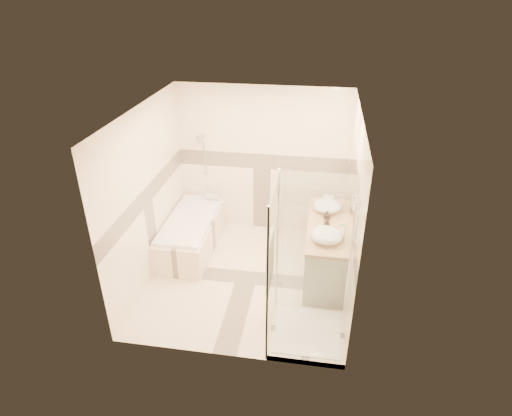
# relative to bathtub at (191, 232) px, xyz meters

# --- Properties ---
(room) EXTENTS (2.82, 3.02, 2.52)m
(room) POSITION_rel_bathtub_xyz_m (1.08, -0.64, 0.95)
(room) COLOR beige
(room) RESTS_ON ground
(bathtub) EXTENTS (0.75, 1.70, 0.56)m
(bathtub) POSITION_rel_bathtub_xyz_m (0.00, 0.00, 0.00)
(bathtub) COLOR #F5DFC4
(bathtub) RESTS_ON ground
(vanity) EXTENTS (0.58, 1.62, 0.85)m
(vanity) POSITION_rel_bathtub_xyz_m (2.15, -0.35, 0.12)
(vanity) COLOR white
(vanity) RESTS_ON ground
(shower_enclosure) EXTENTS (0.96, 0.93, 2.04)m
(shower_enclosure) POSITION_rel_bathtub_xyz_m (1.86, -1.62, 0.20)
(shower_enclosure) COLOR #F5DFC4
(shower_enclosure) RESTS_ON ground
(vessel_sink_near) EXTENTS (0.42, 0.42, 0.17)m
(vessel_sink_near) POSITION_rel_bathtub_xyz_m (2.13, 0.05, 0.63)
(vessel_sink_near) COLOR white
(vessel_sink_near) RESTS_ON vanity
(vessel_sink_far) EXTENTS (0.43, 0.43, 0.17)m
(vessel_sink_far) POSITION_rel_bathtub_xyz_m (2.13, -0.79, 0.63)
(vessel_sink_far) COLOR white
(vessel_sink_far) RESTS_ON vanity
(faucet_near) EXTENTS (0.12, 0.03, 0.30)m
(faucet_near) POSITION_rel_bathtub_xyz_m (2.35, 0.05, 0.72)
(faucet_near) COLOR silver
(faucet_near) RESTS_ON vanity
(faucet_far) EXTENTS (0.11, 0.03, 0.28)m
(faucet_far) POSITION_rel_bathtub_xyz_m (2.35, -0.79, 0.70)
(faucet_far) COLOR silver
(faucet_far) RESTS_ON vanity
(amenity_bottle_a) EXTENTS (0.08, 0.08, 0.15)m
(amenity_bottle_a) POSITION_rel_bathtub_xyz_m (2.13, -0.48, 0.62)
(amenity_bottle_a) COLOR black
(amenity_bottle_a) RESTS_ON vanity
(amenity_bottle_b) EXTENTS (0.15, 0.15, 0.14)m
(amenity_bottle_b) POSITION_rel_bathtub_xyz_m (2.13, -0.22, 0.61)
(amenity_bottle_b) COLOR black
(amenity_bottle_b) RESTS_ON vanity
(folded_towels) EXTENTS (0.23, 0.31, 0.09)m
(folded_towels) POSITION_rel_bathtub_xyz_m (2.13, 0.29, 0.59)
(folded_towels) COLOR silver
(folded_towels) RESTS_ON vanity
(rolled_towel) EXTENTS (0.23, 0.11, 0.11)m
(rolled_towel) POSITION_rel_bathtub_xyz_m (0.20, 0.68, 0.31)
(rolled_towel) COLOR silver
(rolled_towel) RESTS_ON bathtub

